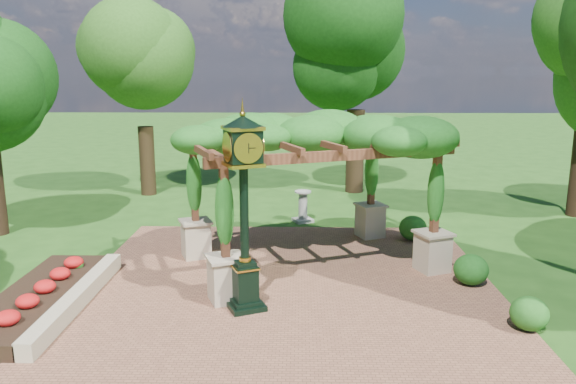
{
  "coord_description": "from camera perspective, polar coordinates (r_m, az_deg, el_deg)",
  "views": [
    {
      "loc": [
        0.29,
        -10.97,
        5.1
      ],
      "look_at": [
        0.0,
        2.5,
        2.2
      ],
      "focal_mm": 35.0,
      "sensor_mm": 36.0,
      "label": 1
    }
  ],
  "objects": [
    {
      "name": "tree_west_far",
      "position": [
        23.97,
        -14.56,
        11.71
      ],
      "size": [
        3.71,
        3.71,
        7.41
      ],
      "color": "#322313",
      "rests_on": "ground"
    },
    {
      "name": "shrub_mid",
      "position": [
        14.38,
        18.1,
        -7.5
      ],
      "size": [
        0.87,
        0.87,
        0.75
      ],
      "primitive_type": "ellipsoid",
      "rotation": [
        0.0,
        0.0,
        -0.05
      ],
      "color": "#184C15",
      "rests_on": "brick_plaza"
    },
    {
      "name": "shrub_front",
      "position": [
        12.41,
        23.31,
        -11.27
      ],
      "size": [
        0.88,
        0.88,
        0.68
      ],
      "primitive_type": "ellipsoid",
      "rotation": [
        0.0,
        0.0,
        0.19
      ],
      "color": "#205B1A",
      "rests_on": "brick_plaza"
    },
    {
      "name": "ground",
      "position": [
        12.1,
        -0.27,
        -12.78
      ],
      "size": [
        120.0,
        120.0,
        0.0
      ],
      "primitive_type": "plane",
      "color": "#1E4714",
      "rests_on": "ground"
    },
    {
      "name": "tree_north",
      "position": [
        23.99,
        7.09,
        14.72
      ],
      "size": [
        4.33,
        4.33,
        9.08
      ],
      "color": "#312213",
      "rests_on": "ground"
    },
    {
      "name": "brick_plaza",
      "position": [
        13.01,
        -0.15,
        -10.84
      ],
      "size": [
        10.0,
        12.0,
        0.04
      ],
      "primitive_type": "cube",
      "color": "brown",
      "rests_on": "ground"
    },
    {
      "name": "pergola",
      "position": [
        14.52,
        2.33,
        4.94
      ],
      "size": [
        7.37,
        6.05,
        4.0
      ],
      "rotation": [
        0.0,
        0.0,
        0.39
      ],
      "color": "tan",
      "rests_on": "brick_plaza"
    },
    {
      "name": "border_wall",
      "position": [
        13.4,
        -20.6,
        -10.12
      ],
      "size": [
        0.35,
        5.0,
        0.4
      ],
      "primitive_type": "cube",
      "color": "#C6B793",
      "rests_on": "ground"
    },
    {
      "name": "sundial",
      "position": [
        19.37,
        1.52,
        -1.66
      ],
      "size": [
        0.79,
        0.79,
        1.09
      ],
      "rotation": [
        0.0,
        0.0,
        0.42
      ],
      "color": "#9C9C94",
      "rests_on": "ground"
    },
    {
      "name": "pedestal_clock",
      "position": [
        11.77,
        -4.5,
        -0.34
      ],
      "size": [
        1.11,
        1.11,
        4.28
      ],
      "rotation": [
        0.0,
        0.0,
        0.42
      ],
      "color": "black",
      "rests_on": "brick_plaza"
    },
    {
      "name": "shrub_back",
      "position": [
        17.58,
        12.57,
        -3.59
      ],
      "size": [
        1.08,
        1.08,
        0.76
      ],
      "primitive_type": "ellipsoid",
      "rotation": [
        0.0,
        0.0,
        -0.35
      ],
      "color": "#235E1B",
      "rests_on": "brick_plaza"
    },
    {
      "name": "flower_bed",
      "position": [
        13.76,
        -24.13,
        -9.92
      ],
      "size": [
        1.5,
        5.0,
        0.36
      ],
      "primitive_type": "cube",
      "color": "red",
      "rests_on": "ground"
    }
  ]
}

